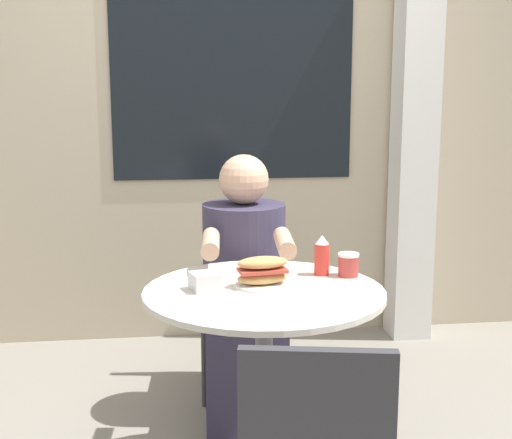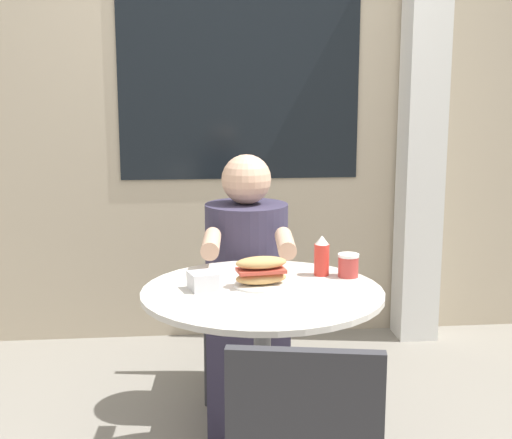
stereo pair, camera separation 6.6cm
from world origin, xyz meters
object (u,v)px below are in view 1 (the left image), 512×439
Objects in this scene: sandwich_on_plate at (261,273)px; condiment_bottle at (322,256)px; diner_chair at (240,279)px; cafe_table at (264,344)px; drink_cup at (348,265)px; seated_diner at (246,307)px.

condiment_bottle reaches higher than sandwich_on_plate.
condiment_bottle is (0.22, -0.78, 0.30)m from diner_chair.
drink_cup is at bearing 22.45° from cafe_table.
diner_chair is 0.35m from seated_diner.
condiment_bottle reaches higher than cafe_table.
diner_chair is 0.95m from sandwich_on_plate.
condiment_bottle is at bearing 110.28° from diner_chair.
condiment_bottle is (0.23, 0.17, 0.26)m from cafe_table.
seated_diner reaches higher than cafe_table.
drink_cup is at bearing 129.28° from seated_diner.
seated_diner is (-0.01, -0.35, -0.03)m from diner_chair.
sandwich_on_plate is at bearing 93.86° from seated_diner.
seated_diner is at bearing 124.85° from drink_cup.
cafe_table is 0.42m from drink_cup.
diner_chair reaches higher than sandwich_on_plate.
sandwich_on_plate is at bearing -164.55° from drink_cup.
seated_diner reaches higher than drink_cup.
cafe_table is 0.95× the size of diner_chair.
seated_diner is 7.74× the size of condiment_bottle.
diner_chair is at bearing 89.29° from cafe_table.
diner_chair is at bearing 105.85° from condiment_bottle.
cafe_table is 0.95m from diner_chair.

